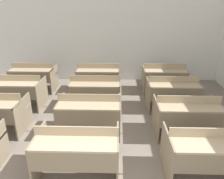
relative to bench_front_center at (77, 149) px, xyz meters
The scene contains 11 objects.
wall_back 4.55m from the bench_front_center, 87.36° to the left, with size 7.28×0.06×2.88m.
bench_front_center is the anchor object (origin of this frame).
bench_front_right 1.87m from the bench_front_center, ahead, with size 1.18×0.76×0.82m.
bench_second_center 1.14m from the bench_front_center, 88.42° to the left, with size 1.18×0.76×0.82m.
bench_second_right 2.19m from the bench_front_center, 30.65° to the left, with size 1.18×0.76×0.82m.
bench_third_left 2.90m from the bench_front_center, 129.62° to the left, with size 1.18×0.76×0.82m.
bench_third_center 2.25m from the bench_front_center, 89.14° to the left, with size 1.18×0.76×0.82m.
bench_third_right 2.93m from the bench_front_center, 50.25° to the left, with size 1.18×0.76×0.82m.
bench_back_left 3.82m from the bench_front_center, 119.07° to the left, with size 1.18×0.76×0.82m.
bench_back_center 3.35m from the bench_front_center, 89.87° to the left, with size 1.18×0.76×0.82m.
bench_back_right 3.86m from the bench_front_center, 60.78° to the left, with size 1.18×0.76×0.82m.
Camera 1 is at (0.36, -1.26, 2.40)m, focal length 35.00 mm.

